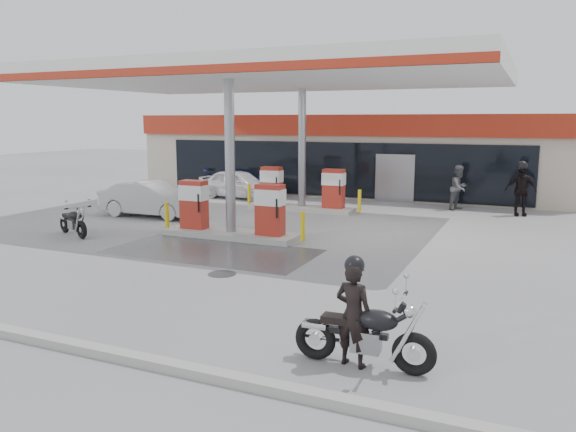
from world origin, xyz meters
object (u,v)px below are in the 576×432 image
Objects in this scene: pump_island_far at (302,193)px; parked_motorcycle at (73,222)px; biker_main at (353,314)px; attendant at (459,188)px; hatchback_silver at (152,199)px; pump_island_near at (231,215)px; biker_walking at (521,190)px; parked_car_left at (245,181)px; main_motorcycle at (366,336)px; parked_car_right at (561,194)px; sedan_white at (239,184)px.

pump_island_far is 2.77× the size of parked_motorcycle.
attendant is (-0.50, 16.50, 0.12)m from biker_main.
hatchback_silver reaches higher than parked_motorcycle.
pump_island_near is 2.77× the size of parked_motorcycle.
parked_motorcycle is 0.44× the size of hatchback_silver.
biker_main is at bearing -49.82° from pump_island_near.
biker_walking is (8.42, 8.20, 0.31)m from pump_island_near.
pump_island_near is 1.19× the size of parked_car_left.
biker_main is 0.81× the size of biker_walking.
pump_island_far is at bearing 81.87° from parked_motorcycle.
biker_walking is at bearing 14.65° from pump_island_far.
biker_main is at bearing -178.78° from main_motorcycle.
parked_car_right is (4.00, 3.20, -0.43)m from attendant.
main_motorcycle reaches higher than parked_motorcycle.
main_motorcycle is 15.99m from biker_walking.
parked_car_left is (-11.55, 17.68, 0.12)m from main_motorcycle.
pump_island_far reaches higher than sedan_white.
hatchback_silver is at bearing 137.27° from main_motorcycle.
attendant is 0.51× the size of parked_car_right.
hatchback_silver reaches higher than parked_car_right.
biker_walking is at bearing 44.25° from pump_island_near.
pump_island_far is at bearing -54.25° from biker_main.
attendant is (6.00, 2.80, 0.23)m from pump_island_far.
parked_car_left is (-10.85, 1.20, -0.31)m from attendant.
biker_walking reaches higher than sedan_white.
pump_island_near reaches higher than sedan_white.
attendant is at bearing 120.21° from parked_car_right.
pump_island_near is 1.00× the size of pump_island_far.
biker_walking is (12.65, 0.00, 0.32)m from sedan_white.
attendant is 5.14m from parked_car_right.
attendant reaches higher than parked_motorcycle.
biker_main is 0.39× the size of hatchback_silver.
sedan_white is (-4.23, 8.20, -0.02)m from pump_island_near.
hatchback_silver is (-4.79, -3.80, -0.02)m from pump_island_far.
pump_island_far is at bearing 139.85° from attendant.
parked_car_right is at bearing -26.51° from attendant.
biker_main is 0.40× the size of sedan_white.
attendant is at bearing 67.87° from parked_motorcycle.
parked_motorcycle is (-4.80, -1.93, -0.26)m from pump_island_near.
sedan_white is 2.16× the size of attendant.
parked_car_left is at bearing 121.12° from main_motorcycle.
pump_island_far is 1.22× the size of hatchback_silver.
biker_main reaches higher than parked_motorcycle.
attendant is at bearing -77.90° from biker_main.
parked_car_right is (3.30, 19.68, 0.01)m from main_motorcycle.
parked_motorcycle is 20.32m from parked_car_right.
pump_island_far reaches higher than biker_main.
sedan_white is at bearing 109.84° from parked_motorcycle.
biker_main is 0.87× the size of attendant.
parked_motorcycle is 11.93m from parked_car_left.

